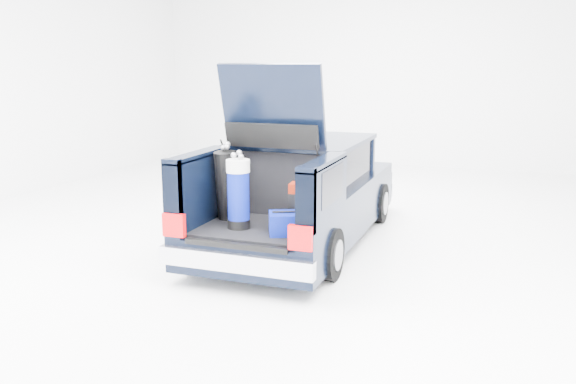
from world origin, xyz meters
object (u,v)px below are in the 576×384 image
at_px(black_golf_bag, 227,185).
at_px(blue_golf_bag, 238,193).
at_px(blue_duffel, 292,223).
at_px(red_suitcase, 304,205).
at_px(car, 303,194).

distance_m(black_golf_bag, blue_golf_bag, 0.44).
bearing_deg(blue_duffel, red_suitcase, 61.16).
xyz_separation_m(car, blue_duffel, (0.46, -1.75, 0.05)).
relative_size(car, red_suitcase, 8.54).
distance_m(red_suitcase, blue_duffel, 0.36).
bearing_deg(red_suitcase, car, 103.74).
xyz_separation_m(red_suitcase, blue_duffel, (-0.03, -0.33, -0.13)).
xyz_separation_m(black_golf_bag, blue_golf_bag, (0.30, -0.32, -0.01)).
bearing_deg(car, blue_golf_bag, -96.64).
bearing_deg(blue_golf_bag, red_suitcase, 19.29).
bearing_deg(black_golf_bag, blue_duffel, -18.96).
distance_m(red_suitcase, black_golf_bag, 1.01).
bearing_deg(car, red_suitcase, -70.88).
height_order(car, blue_golf_bag, car).
relative_size(car, blue_duffel, 7.83).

